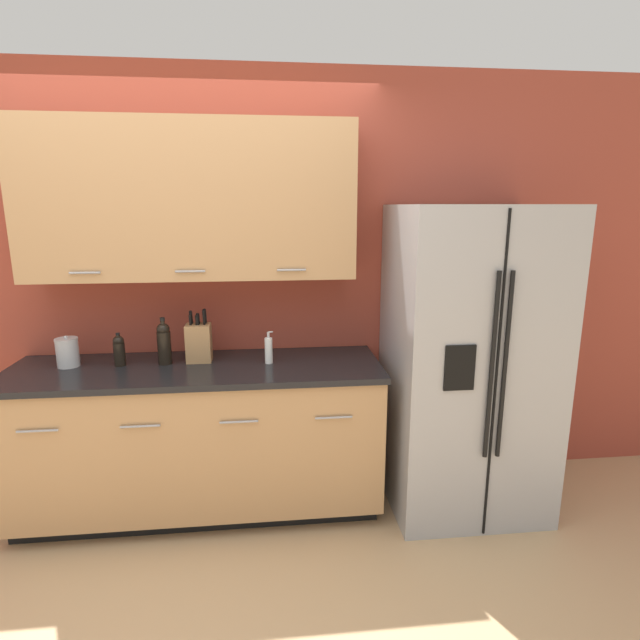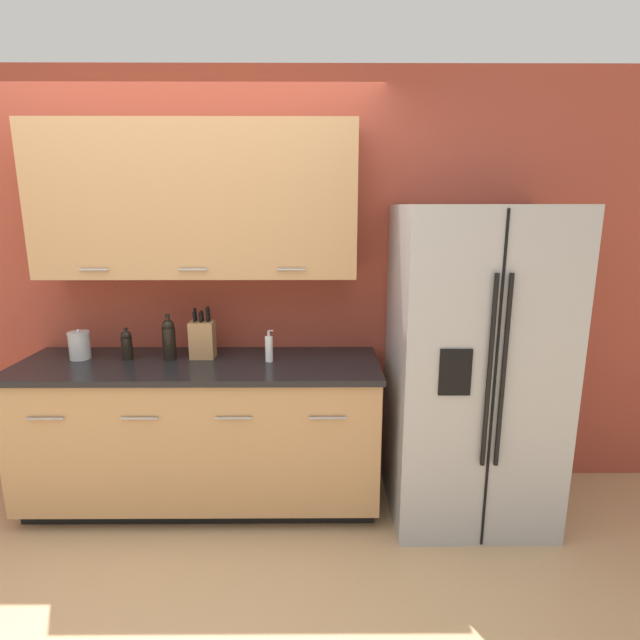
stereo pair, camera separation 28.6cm
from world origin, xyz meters
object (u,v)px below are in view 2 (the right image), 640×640
Objects in this scene: soap_dispenser at (269,349)px; oil_bottle at (127,344)px; steel_canister at (79,345)px; wine_bottle at (169,338)px; knife_block at (202,339)px; refrigerator at (471,366)px.

soap_dispenser is 0.85m from oil_bottle.
oil_bottle is 1.06× the size of steel_canister.
wine_bottle reaches higher than steel_canister.
wine_bottle is at bearing 175.09° from soap_dispenser.
steel_canister is (-0.73, -0.02, -0.03)m from knife_block.
wine_bottle is (-1.76, 0.12, 0.13)m from refrigerator.
knife_block reaches higher than oil_bottle.
soap_dispenser reaches higher than steel_canister.
wine_bottle is 1.43× the size of oil_bottle.
wine_bottle is 0.25m from oil_bottle.
soap_dispenser is at bearing -11.27° from knife_block.
oil_bottle is at bearing -179.19° from wine_bottle.
refrigerator is 1.58m from knife_block.
wine_bottle is 1.51× the size of steel_canister.
refrigerator is 2.30m from steel_canister.
refrigerator is at bearing -3.92° from wine_bottle.
refrigerator is 1.77m from wine_bottle.
knife_block is at bearing 168.73° from soap_dispenser.
wine_bottle reaches higher than oil_bottle.
knife_block is 1.64× the size of soap_dispenser.
knife_block is 0.41m from soap_dispenser.
refrigerator is at bearing -3.28° from steel_canister.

